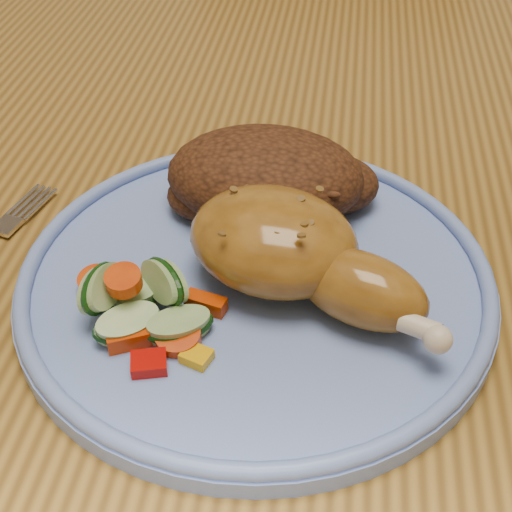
# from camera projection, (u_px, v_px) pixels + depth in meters

# --- Properties ---
(dining_table) EXTENTS (0.90, 1.40, 0.75)m
(dining_table) POSITION_uv_depth(u_px,v_px,m) (285.00, 319.00, 0.55)
(dining_table) COLOR olive
(dining_table) RESTS_ON ground
(chair_far) EXTENTS (0.42, 0.42, 0.91)m
(chair_far) POSITION_uv_depth(u_px,v_px,m) (321.00, 118.00, 1.13)
(chair_far) COLOR #4C2D16
(chair_far) RESTS_ON ground
(plate) EXTENTS (0.30, 0.30, 0.01)m
(plate) POSITION_uv_depth(u_px,v_px,m) (256.00, 282.00, 0.45)
(plate) COLOR #6987D3
(plate) RESTS_ON dining_table
(plate_rim) EXTENTS (0.29, 0.29, 0.01)m
(plate_rim) POSITION_uv_depth(u_px,v_px,m) (256.00, 268.00, 0.44)
(plate_rim) COLOR #6987D3
(plate_rim) RESTS_ON plate
(chicken_leg) EXTENTS (0.16, 0.13, 0.06)m
(chicken_leg) POSITION_uv_depth(u_px,v_px,m) (294.00, 252.00, 0.42)
(chicken_leg) COLOR #93621E
(chicken_leg) RESTS_ON plate
(rice_pilaf) EXTENTS (0.14, 0.10, 0.06)m
(rice_pilaf) POSITION_uv_depth(u_px,v_px,m) (269.00, 179.00, 0.48)
(rice_pilaf) COLOR #482512
(rice_pilaf) RESTS_ON plate
(vegetable_pile) EXTENTS (0.09, 0.08, 0.04)m
(vegetable_pile) POSITION_uv_depth(u_px,v_px,m) (139.00, 305.00, 0.41)
(vegetable_pile) COLOR #A50A05
(vegetable_pile) RESTS_ON plate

